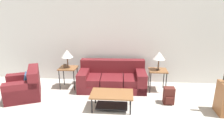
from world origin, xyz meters
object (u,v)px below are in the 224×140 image
object	(u,v)px
side_table_left	(68,70)
side_table_right	(158,72)
backpack	(169,96)
table_lamp_left	(67,54)
table_lamp_right	(159,56)
couch	(112,79)
armchair	(25,87)
coffee_table	(112,97)

from	to	relation	value
side_table_left	side_table_right	size ratio (longest dim) A/B	1.00
backpack	table_lamp_left	bearing A→B (deg)	164.00
table_lamp_right	backpack	size ratio (longest dim) A/B	1.23
side_table_left	table_lamp_right	xyz separation A→B (m)	(2.67, 0.00, 0.49)
side_table_right	couch	bearing A→B (deg)	177.81
table_lamp_right	side_table_right	bearing A→B (deg)	-45.00
couch	table_lamp_left	xyz separation A→B (m)	(-1.33, -0.05, 0.77)
side_table_left	armchair	bearing A→B (deg)	-143.74
table_lamp_left	backpack	distance (m)	3.10
coffee_table	side_table_left	world-z (taller)	side_table_left
couch	armchair	bearing A→B (deg)	-161.25
table_lamp_left	side_table_right	bearing A→B (deg)	-0.00
couch	side_table_left	xyz separation A→B (m)	(-1.33, -0.05, 0.28)
side_table_left	side_table_right	distance (m)	2.67
side_table_left	table_lamp_right	world-z (taller)	table_lamp_right
coffee_table	table_lamp_left	size ratio (longest dim) A/B	1.90
couch	side_table_right	distance (m)	1.37
backpack	side_table_left	bearing A→B (deg)	164.00
coffee_table	backpack	xyz separation A→B (m)	(1.44, 0.39, -0.09)
side_table_left	table_lamp_right	distance (m)	2.71
coffee_table	backpack	world-z (taller)	backpack
couch	side_table_right	size ratio (longest dim) A/B	3.17
armchair	backpack	size ratio (longest dim) A/B	2.90
coffee_table	armchair	bearing A→B (deg)	169.17
armchair	backpack	world-z (taller)	armchair
side_table_left	table_lamp_right	size ratio (longest dim) A/B	1.19
armchair	coffee_table	xyz separation A→B (m)	(2.44, -0.47, 0.01)
backpack	coffee_table	bearing A→B (deg)	-164.73
couch	backpack	distance (m)	1.76
couch	table_lamp_right	world-z (taller)	table_lamp_right
couch	armchair	size ratio (longest dim) A/B	1.60
armchair	side_table_left	size ratio (longest dim) A/B	1.98
couch	table_lamp_right	size ratio (longest dim) A/B	3.78
armchair	coffee_table	size ratio (longest dim) A/B	1.24
table_lamp_left	table_lamp_right	size ratio (longest dim) A/B	1.00
couch	coffee_table	bearing A→B (deg)	-85.67
armchair	coffee_table	world-z (taller)	armchair
couch	armchair	distance (m)	2.48
armchair	table_lamp_left	distance (m)	1.47
side_table_right	table_lamp_right	size ratio (longest dim) A/B	1.19
coffee_table	couch	bearing A→B (deg)	94.33
table_lamp_left	backpack	size ratio (longest dim) A/B	1.23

